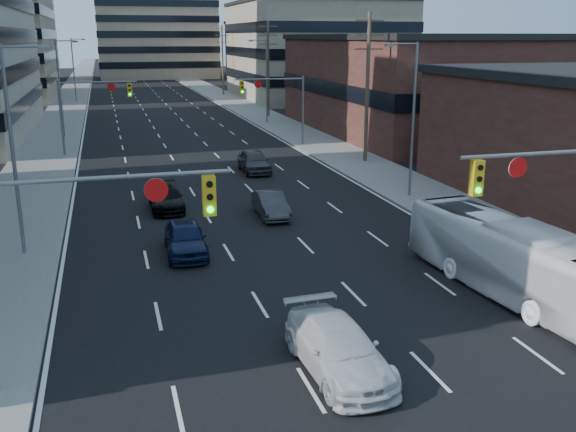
# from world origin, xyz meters

# --- Properties ---
(road_surface) EXTENTS (18.00, 300.00, 0.02)m
(road_surface) POSITION_xyz_m (0.00, 130.00, 0.01)
(road_surface) COLOR black
(road_surface) RESTS_ON ground
(sidewalk_left) EXTENTS (5.00, 300.00, 0.15)m
(sidewalk_left) POSITION_xyz_m (-11.50, 130.00, 0.07)
(sidewalk_left) COLOR slate
(sidewalk_left) RESTS_ON ground
(sidewalk_right) EXTENTS (5.00, 300.00, 0.15)m
(sidewalk_right) POSITION_xyz_m (11.50, 130.00, 0.07)
(sidewalk_right) COLOR slate
(sidewalk_right) RESTS_ON ground
(storefront_right_mid) EXTENTS (20.00, 30.00, 9.00)m
(storefront_right_mid) POSITION_xyz_m (24.00, 50.00, 4.50)
(storefront_right_mid) COLOR #472119
(storefront_right_mid) RESTS_ON ground
(office_right_far) EXTENTS (22.00, 28.00, 14.00)m
(office_right_far) POSITION_xyz_m (25.00, 88.00, 7.00)
(office_right_far) COLOR gray
(office_right_far) RESTS_ON ground
(bg_block_right) EXTENTS (22.00, 22.00, 12.00)m
(bg_block_right) POSITION_xyz_m (32.00, 130.00, 6.00)
(bg_block_right) COLOR gray
(bg_block_right) RESTS_ON ground
(signal_near_left) EXTENTS (6.59, 0.33, 6.00)m
(signal_near_left) POSITION_xyz_m (-7.45, 8.00, 4.33)
(signal_near_left) COLOR slate
(signal_near_left) RESTS_ON ground
(signal_near_right) EXTENTS (6.59, 0.33, 6.00)m
(signal_near_right) POSITION_xyz_m (7.45, 8.00, 4.33)
(signal_near_right) COLOR slate
(signal_near_right) RESTS_ON ground
(signal_far_left) EXTENTS (6.09, 0.33, 6.00)m
(signal_far_left) POSITION_xyz_m (-7.68, 45.00, 4.30)
(signal_far_left) COLOR slate
(signal_far_left) RESTS_ON ground
(signal_far_right) EXTENTS (6.09, 0.33, 6.00)m
(signal_far_right) POSITION_xyz_m (7.68, 45.00, 4.30)
(signal_far_right) COLOR slate
(signal_far_right) RESTS_ON ground
(utility_pole_block) EXTENTS (2.20, 0.28, 11.00)m
(utility_pole_block) POSITION_xyz_m (12.20, 36.00, 5.78)
(utility_pole_block) COLOR #4C3D2D
(utility_pole_block) RESTS_ON ground
(utility_pole_midblock) EXTENTS (2.20, 0.28, 11.00)m
(utility_pole_midblock) POSITION_xyz_m (12.20, 66.00, 5.78)
(utility_pole_midblock) COLOR #4C3D2D
(utility_pole_midblock) RESTS_ON ground
(utility_pole_distant) EXTENTS (2.20, 0.28, 11.00)m
(utility_pole_distant) POSITION_xyz_m (12.20, 96.00, 5.78)
(utility_pole_distant) COLOR #4C3D2D
(utility_pole_distant) RESTS_ON ground
(streetlight_left_near) EXTENTS (2.03, 0.22, 9.00)m
(streetlight_left_near) POSITION_xyz_m (-10.34, 20.00, 5.05)
(streetlight_left_near) COLOR slate
(streetlight_left_near) RESTS_ON ground
(streetlight_left_mid) EXTENTS (2.03, 0.22, 9.00)m
(streetlight_left_mid) POSITION_xyz_m (-10.34, 55.00, 5.05)
(streetlight_left_mid) COLOR slate
(streetlight_left_mid) RESTS_ON ground
(streetlight_left_far) EXTENTS (2.03, 0.22, 9.00)m
(streetlight_left_far) POSITION_xyz_m (-10.34, 90.00, 5.05)
(streetlight_left_far) COLOR slate
(streetlight_left_far) RESTS_ON ground
(streetlight_right_near) EXTENTS (2.03, 0.22, 9.00)m
(streetlight_right_near) POSITION_xyz_m (10.34, 25.00, 5.05)
(streetlight_right_near) COLOR slate
(streetlight_right_near) RESTS_ON ground
(streetlight_right_far) EXTENTS (2.03, 0.22, 9.00)m
(streetlight_right_far) POSITION_xyz_m (10.34, 60.00, 5.05)
(streetlight_right_far) COLOR slate
(streetlight_right_far) RESTS_ON ground
(white_van) EXTENTS (2.26, 5.06, 1.44)m
(white_van) POSITION_xyz_m (-0.73, 6.78, 0.72)
(white_van) COLOR silver
(white_van) RESTS_ON ground
(transit_bus) EXTENTS (3.21, 10.22, 2.80)m
(transit_bus) POSITION_xyz_m (7.36, 10.61, 1.40)
(transit_bus) COLOR white
(transit_bus) RESTS_ON ground
(sedan_blue) EXTENTS (1.91, 4.39, 1.47)m
(sedan_blue) POSITION_xyz_m (-3.64, 18.32, 0.74)
(sedan_blue) COLOR #0D1634
(sedan_blue) RESTS_ON ground
(sedan_grey_center) EXTENTS (1.49, 4.00, 1.31)m
(sedan_grey_center) POSITION_xyz_m (1.50, 23.23, 0.65)
(sedan_grey_center) COLOR #323235
(sedan_grey_center) RESTS_ON ground
(sedan_black_far) EXTENTS (1.79, 4.38, 1.27)m
(sedan_black_far) POSITION_xyz_m (-3.74, 26.22, 0.64)
(sedan_black_far) COLOR black
(sedan_black_far) RESTS_ON ground
(sedan_grey_right) EXTENTS (1.95, 4.64, 1.57)m
(sedan_grey_right) POSITION_xyz_m (3.26, 34.86, 0.78)
(sedan_grey_right) COLOR #39393C
(sedan_grey_right) RESTS_ON ground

